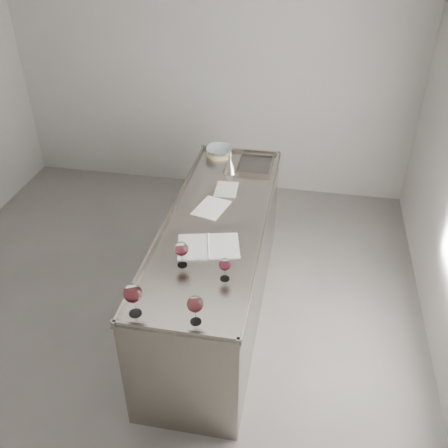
% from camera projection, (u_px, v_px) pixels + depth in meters
% --- Properties ---
extents(room_shell, '(4.54, 5.04, 2.84)m').
position_uv_depth(room_shell, '(135.00, 180.00, 3.38)').
color(room_shell, '#595654').
rests_on(room_shell, ground).
extents(counter, '(0.77, 2.42, 0.97)m').
position_uv_depth(counter, '(217.00, 267.00, 4.07)').
color(counter, gray).
rests_on(counter, ground).
extents(wine_glass_left, '(0.11, 0.11, 0.22)m').
position_uv_depth(wine_glass_left, '(133.00, 294.00, 2.89)').
color(wine_glass_left, white).
rests_on(wine_glass_left, counter).
extents(wine_glass_middle, '(0.09, 0.09, 0.19)m').
position_uv_depth(wine_glass_middle, '(181.00, 249.00, 3.28)').
color(wine_glass_middle, white).
rests_on(wine_glass_middle, counter).
extents(wine_glass_right, '(0.10, 0.10, 0.19)m').
position_uv_depth(wine_glass_right, '(195.00, 305.00, 2.84)').
color(wine_glass_right, white).
rests_on(wine_glass_right, counter).
extents(wine_glass_small, '(0.08, 0.08, 0.16)m').
position_uv_depth(wine_glass_small, '(225.00, 265.00, 3.17)').
color(wine_glass_small, white).
rests_on(wine_glass_small, counter).
extents(notebook, '(0.49, 0.39, 0.02)m').
position_uv_depth(notebook, '(209.00, 246.00, 3.52)').
color(notebook, silver).
rests_on(notebook, counter).
extents(loose_paper_top, '(0.20, 0.27, 0.00)m').
position_uv_depth(loose_paper_top, '(226.00, 189.00, 4.19)').
color(loose_paper_top, silver).
rests_on(loose_paper_top, counter).
extents(loose_paper_under, '(0.29, 0.36, 0.00)m').
position_uv_depth(loose_paper_under, '(211.00, 208.00, 3.94)').
color(loose_paper_under, white).
rests_on(loose_paper_under, counter).
extents(trivet, '(0.30, 0.30, 0.02)m').
position_uv_depth(trivet, '(219.00, 154.00, 4.71)').
color(trivet, beige).
rests_on(trivet, counter).
extents(ceramic_bowl, '(0.25, 0.25, 0.06)m').
position_uv_depth(ceramic_bowl, '(219.00, 150.00, 4.69)').
color(ceramic_bowl, gray).
rests_on(ceramic_bowl, trivet).
extents(wine_funnel, '(0.13, 0.13, 0.19)m').
position_uv_depth(wine_funnel, '(230.00, 166.00, 4.41)').
color(wine_funnel, '#ADA59A').
rests_on(wine_funnel, counter).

